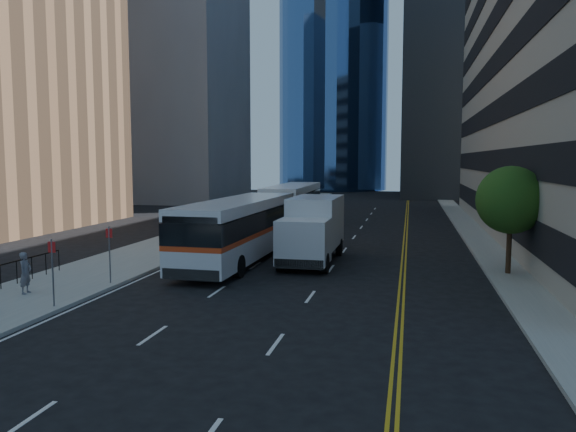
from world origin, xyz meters
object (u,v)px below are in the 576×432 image
Objects in this scene: street_tree at (511,200)px; box_truck at (313,229)px; bus_front at (239,228)px; pedestrian at (25,273)px; bus_rear at (293,203)px.

street_tree reaches higher than box_truck.
street_tree is at bearing -9.14° from box_truck.
bus_front is 7.81× the size of pedestrian.
box_truck reaches higher than pedestrian.
pedestrian is at bearing -121.62° from bus_front.
street_tree is 13.78m from bus_front.
bus_front is at bearing -37.97° from pedestrian.
bus_rear is at bearing 93.51° from bus_front.
bus_front is 17.34m from bus_rear.
street_tree is 0.39× the size of bus_front.
bus_rear is (-0.65, 17.32, 0.01)m from bus_front.
bus_rear is 27.25m from pedestrian.
box_truck is at bearing 12.46° from bus_front.
box_truck is 4.32× the size of pedestrian.
pedestrian is (-5.42, -26.69, -0.87)m from bus_rear.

